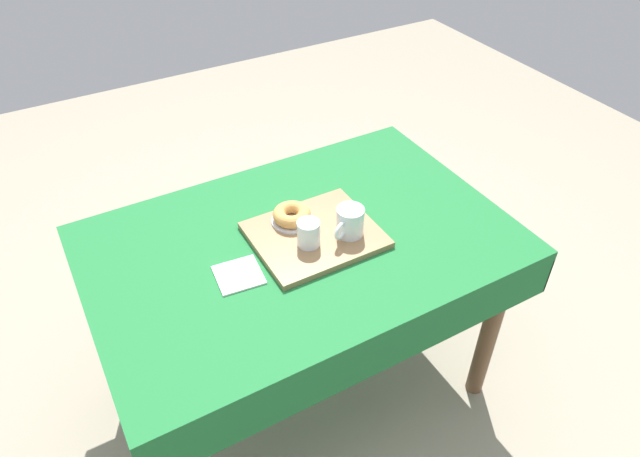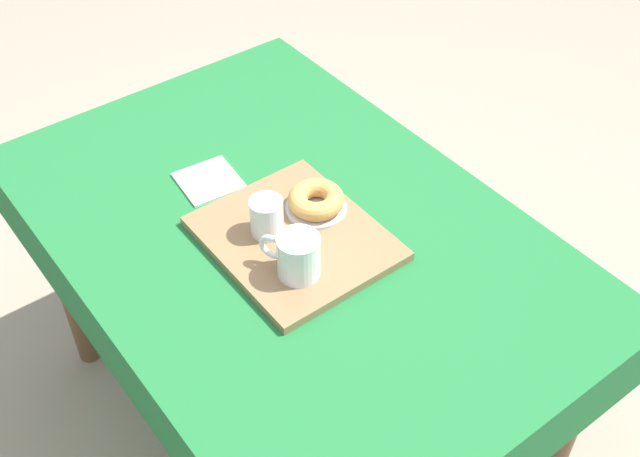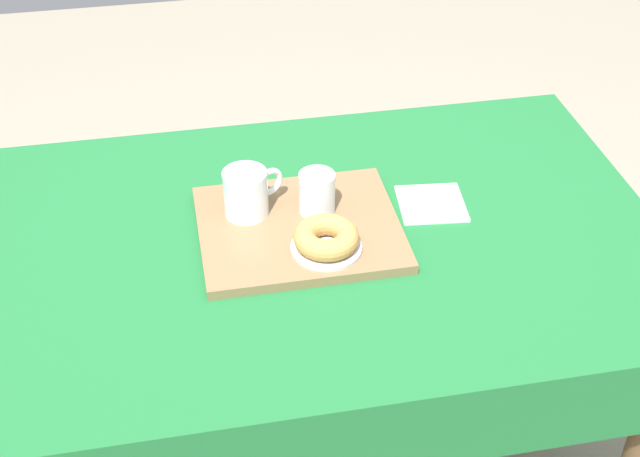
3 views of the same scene
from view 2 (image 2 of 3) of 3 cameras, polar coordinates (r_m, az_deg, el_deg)
ground_plane at (r=2.32m, az=-1.74°, el=-13.69°), size 6.00×6.00×0.00m
dining_table at (r=1.80m, az=-2.17°, el=-2.29°), size 1.33×0.89×0.76m
serving_tray at (r=1.69m, az=-1.82°, el=-0.71°), size 0.39×0.33×0.02m
tea_mug_left at (r=1.58m, az=-1.60°, el=-2.04°), size 0.12×0.09×0.10m
water_glass_near at (r=1.67m, az=-3.86°, el=0.77°), size 0.07×0.07×0.08m
donut_plate_left at (r=1.74m, az=-0.28°, el=1.48°), size 0.13×0.13×0.01m
sugar_donut_left at (r=1.72m, az=-0.28°, el=2.09°), size 0.12×0.12×0.04m
paper_napkin at (r=1.86m, az=-7.93°, el=3.39°), size 0.15×0.14×0.01m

